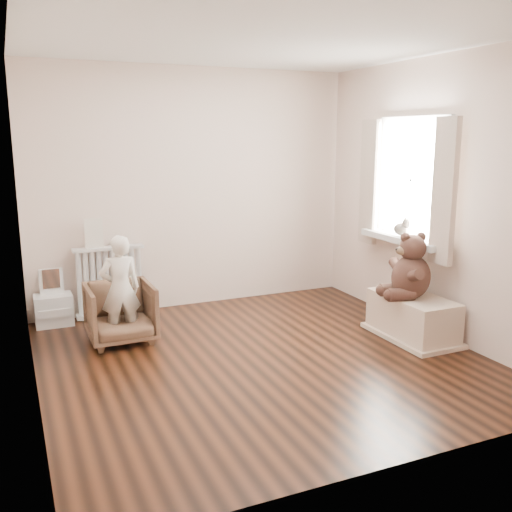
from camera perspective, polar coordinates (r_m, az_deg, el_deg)
name	(u,v)px	position (r m, az deg, el deg)	size (l,w,h in m)	color
floor	(261,358)	(4.98, 0.51, -10.18)	(3.60, 3.60, 0.01)	black
ceiling	(262,39)	(4.67, 0.58, 20.86)	(3.60, 3.60, 0.01)	white
back_wall	(194,189)	(6.32, -6.22, 6.66)	(3.60, 0.02, 2.60)	silver
front_wall	(401,247)	(3.12, 14.28, 0.89)	(3.60, 0.02, 2.60)	silver
left_wall	(24,221)	(4.25, -22.23, 3.24)	(0.02, 3.60, 2.60)	silver
right_wall	(436,198)	(5.63, 17.57, 5.52)	(0.02, 3.60, 2.60)	silver
window	(413,180)	(5.82, 15.41, 7.33)	(0.03, 0.90, 1.10)	white
window_sill	(402,239)	(5.84, 14.41, 1.64)	(0.22, 1.10, 0.06)	silver
curtain_left	(444,192)	(5.32, 18.32, 6.10)	(0.06, 0.26, 1.30)	beige
curtain_right	(369,182)	(6.21, 11.26, 7.24)	(0.06, 0.26, 1.30)	beige
radiator	(110,281)	(6.14, -14.40, -2.44)	(0.72, 0.14, 0.75)	silver
paper_doll	(94,233)	(6.02, -15.92, 2.21)	(0.18, 0.02, 0.30)	beige
tin_a	(122,243)	(6.08, -13.22, 1.32)	(0.11, 0.11, 0.07)	#A59E8C
toy_vanity	(53,299)	(6.08, -19.64, -4.03)	(0.36, 0.26, 0.57)	silver
armchair	(121,313)	(5.43, -13.39, -5.55)	(0.59, 0.61, 0.55)	brown
child	(120,289)	(5.31, -13.42, -3.23)	(0.36, 0.24, 0.99)	white
toy_bench	(412,317)	(5.60, 15.38, -5.92)	(0.45, 0.86, 0.40)	beige
teddy_bear	(411,269)	(5.45, 15.28, -1.28)	(0.49, 0.38, 0.60)	#331E17
plush_cat	(402,226)	(5.81, 14.38, 2.90)	(0.14, 0.23, 0.19)	gray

